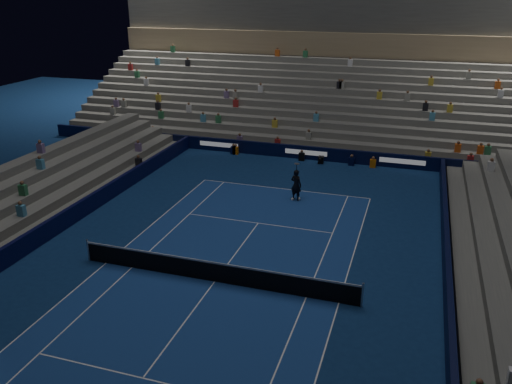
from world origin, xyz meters
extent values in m
plane|color=navy|center=(0.00, 0.00, 0.00)|extent=(90.00, 90.00, 0.00)
cube|color=navy|center=(0.00, 0.00, 0.01)|extent=(10.97, 23.77, 0.01)
cube|color=black|center=(0.00, 18.50, 0.50)|extent=(44.00, 0.25, 1.00)
cube|color=black|center=(9.70, 0.00, 0.50)|extent=(0.25, 37.00, 1.00)
cube|color=black|center=(-9.70, 0.00, 0.50)|extent=(0.25, 37.00, 1.00)
cube|color=slate|center=(0.00, 19.50, 0.25)|extent=(44.00, 1.00, 0.50)
cube|color=slate|center=(0.00, 20.50, 0.50)|extent=(44.00, 1.00, 1.00)
cube|color=slate|center=(0.00, 21.50, 0.75)|extent=(44.00, 1.00, 1.50)
cube|color=slate|center=(0.00, 22.50, 1.00)|extent=(44.00, 1.00, 2.00)
cube|color=slate|center=(0.00, 23.50, 1.25)|extent=(44.00, 1.00, 2.50)
cube|color=slate|center=(0.00, 24.50, 1.50)|extent=(44.00, 1.00, 3.00)
cube|color=slate|center=(0.00, 25.50, 1.75)|extent=(44.00, 1.00, 3.50)
cube|color=slate|center=(0.00, 26.50, 2.00)|extent=(44.00, 1.00, 4.00)
cube|color=slate|center=(0.00, 27.50, 2.25)|extent=(44.00, 1.00, 4.50)
cube|color=slate|center=(0.00, 28.50, 2.50)|extent=(44.00, 1.00, 5.00)
cube|color=slate|center=(0.00, 29.50, 2.75)|extent=(44.00, 1.00, 5.50)
cube|color=slate|center=(0.00, 30.50, 3.00)|extent=(44.00, 1.00, 6.00)
cube|color=#917B59|center=(0.00, 31.60, 7.10)|extent=(44.00, 0.60, 2.20)
cube|color=#474745|center=(0.00, 33.00, 9.70)|extent=(44.00, 2.40, 3.00)
cube|color=#5E5F5A|center=(10.50, 0.00, 0.25)|extent=(1.00, 37.00, 0.50)
cube|color=#5E5F5A|center=(11.50, 0.00, 0.50)|extent=(1.00, 37.00, 1.00)
cube|color=slate|center=(-10.50, 0.00, 0.25)|extent=(1.00, 37.00, 0.50)
cube|color=slate|center=(-11.50, 0.00, 0.50)|extent=(1.00, 37.00, 1.00)
cylinder|color=#B2B2B7|center=(-6.40, 0.00, 0.55)|extent=(0.10, 0.10, 1.10)
cylinder|color=#B2B2B7|center=(6.40, 0.00, 0.55)|extent=(0.10, 0.10, 1.10)
cube|color=black|center=(0.00, 0.00, 0.45)|extent=(12.80, 0.03, 0.90)
cube|color=white|center=(0.00, 0.00, 0.94)|extent=(12.80, 0.04, 0.08)
imported|color=black|center=(1.16, 10.34, 0.97)|extent=(0.82, 0.66, 1.94)
cube|color=black|center=(1.25, 17.84, 0.26)|extent=(0.42, 0.50, 0.52)
cylinder|color=black|center=(1.25, 17.42, 0.41)|extent=(0.18, 0.36, 0.16)
camera|label=1|loc=(7.77, -18.43, 12.09)|focal=36.60mm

